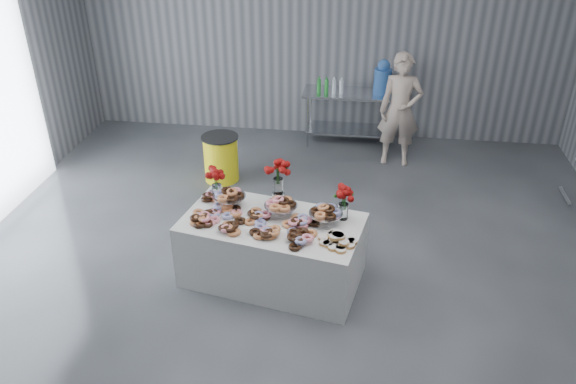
{
  "coord_description": "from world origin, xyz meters",
  "views": [
    {
      "loc": [
        0.66,
        -4.61,
        3.97
      ],
      "look_at": [
        -0.07,
        0.75,
        0.89
      ],
      "focal_mm": 35.0,
      "sensor_mm": 36.0,
      "label": 1
    }
  ],
  "objects_px": {
    "display_table": "(272,250)",
    "water_jug": "(383,78)",
    "person": "(400,110)",
    "trash_barrel": "(221,158)",
    "prep_table": "(349,108)"
  },
  "relations": [
    {
      "from": "display_table",
      "to": "water_jug",
      "type": "relative_size",
      "value": 3.43
    },
    {
      "from": "person",
      "to": "trash_barrel",
      "type": "xyz_separation_m",
      "value": [
        -2.57,
        -0.92,
        -0.52
      ]
    },
    {
      "from": "person",
      "to": "prep_table",
      "type": "bearing_deg",
      "value": 142.64
    },
    {
      "from": "water_jug",
      "to": "person",
      "type": "relative_size",
      "value": 0.32
    },
    {
      "from": "prep_table",
      "to": "person",
      "type": "relative_size",
      "value": 0.86
    },
    {
      "from": "prep_table",
      "to": "trash_barrel",
      "type": "xyz_separation_m",
      "value": [
        -1.79,
        -1.54,
        -0.27
      ]
    },
    {
      "from": "display_table",
      "to": "person",
      "type": "bearing_deg",
      "value": 65.19
    },
    {
      "from": "display_table",
      "to": "water_jug",
      "type": "height_order",
      "value": "water_jug"
    },
    {
      "from": "prep_table",
      "to": "person",
      "type": "xyz_separation_m",
      "value": [
        0.78,
        -0.62,
        0.25
      ]
    },
    {
      "from": "display_table",
      "to": "prep_table",
      "type": "relative_size",
      "value": 1.27
    },
    {
      "from": "prep_table",
      "to": "trash_barrel",
      "type": "distance_m",
      "value": 2.38
    },
    {
      "from": "display_table",
      "to": "trash_barrel",
      "type": "distance_m",
      "value": 2.48
    },
    {
      "from": "water_jug",
      "to": "person",
      "type": "bearing_deg",
      "value": -65.94
    },
    {
      "from": "person",
      "to": "trash_barrel",
      "type": "height_order",
      "value": "person"
    },
    {
      "from": "water_jug",
      "to": "person",
      "type": "distance_m",
      "value": 0.73
    }
  ]
}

